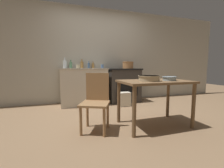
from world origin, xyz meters
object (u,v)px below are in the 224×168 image
Objects in this scene: stock_pot at (128,65)px; cup_center_right at (78,66)px; chair at (96,100)px; cup_mid_right at (102,66)px; work_table at (155,87)px; bottle_center_left at (71,65)px; bottle_left at (82,65)px; bottle_far_left at (89,65)px; stove at (123,85)px; bottle_mid_left at (93,66)px; mixing_bowl_large at (169,78)px; flour_sack at (124,99)px; bottle_center at (65,64)px; mixing_bowl_small at (149,78)px.

stock_pot is 1.38m from cup_center_right.
cup_mid_right reaches higher than chair.
work_table is 5.21× the size of bottle_center_left.
bottle_left reaches higher than chair.
cup_center_right reaches higher than chair.
work_table is 5.94× the size of bottle_far_left.
cup_mid_right reaches higher than work_table.
stove is 0.99m from bottle_mid_left.
bottle_far_left reaches higher than cup_mid_right.
stove is at bearing -6.24° from bottle_far_left.
mixing_bowl_large is at bearing -89.06° from stove.
cup_center_right is at bearing -169.13° from stove.
flour_sack is at bearing -37.26° from bottle_far_left.
cup_mid_right is at bearing 96.71° from chair.
bottle_mid_left is 0.75m from bottle_center.
stock_pot is 3.56× the size of cup_center_right.
stock_pot is at bearing -8.06° from bottle_center_left.
bottle_mid_left is 2.08× the size of cup_center_right.
bottle_far_left is at bearing 173.76° from stove.
bottle_far_left reaches higher than mixing_bowl_small.
work_table is at bearing -95.66° from stove.
cup_mid_right is at bearing 101.89° from mixing_bowl_small.
chair is 2.13m from stock_pot.
chair is 9.40× the size of cup_mid_right.
flour_sack is 1.53× the size of mixing_bowl_large.
cup_mid_right is (0.46, 1.45, 0.51)m from chair.
bottle_left reaches higher than bottle_center_left.
flour_sack is 1.82× the size of bottle_far_left.
bottle_left is at bearing 169.58° from stove.
bottle_center is at bearing 128.98° from mixing_bowl_large.
flour_sack is 1.36m from cup_center_right.
bottle_left reaches higher than cup_mid_right.
bottle_left is 2.55× the size of cup_mid_right.
bottle_center_left is 0.81× the size of bottle_center.
cup_center_right is at bearing 124.60° from work_table.
cup_center_right is (-1.27, 1.63, 0.19)m from mixing_bowl_large.
flour_sack is 1.11× the size of stock_pot.
bottle_far_left is at bearing 116.19° from mixing_bowl_large.
bottle_center is at bearing -168.06° from bottle_mid_left.
bottle_far_left is 1.05× the size of bottle_mid_left.
stove is at bearing 90.94° from mixing_bowl_large.
mixing_bowl_large is at bearing -93.02° from stock_pot.
cup_mid_right is (-0.68, 1.65, 0.20)m from mixing_bowl_large.
cup_center_right is at bearing -71.20° from bottle_center_left.
bottle_center reaches higher than bottle_left.
mixing_bowl_large is (1.15, -0.21, 0.32)m from chair.
chair is at bearing -76.34° from bottle_center.
flour_sack is at bearing 75.49° from chair.
mixing_bowl_small is at bearing -72.02° from bottle_far_left.
bottle_mid_left is at bearing 103.41° from mixing_bowl_small.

